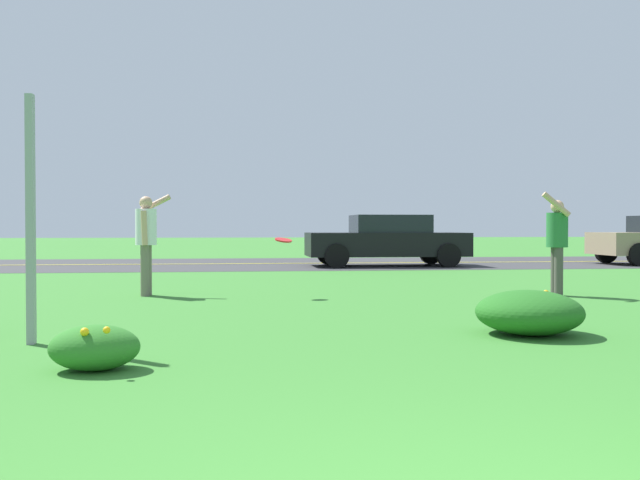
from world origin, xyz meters
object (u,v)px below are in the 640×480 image
at_px(frisbee_red, 283,240).
at_px(car_black_center_left, 387,240).
at_px(sign_post_near_path, 31,220).
at_px(person_catcher_green_shirt, 557,238).
at_px(person_thrower_white_shirt, 146,236).

relative_size(frisbee_red, car_black_center_left, 0.06).
relative_size(sign_post_near_path, frisbee_red, 8.52).
bearing_deg(sign_post_near_path, frisbee_red, 57.02).
xyz_separation_m(person_catcher_green_shirt, car_black_center_left, (-0.89, 8.78, -0.19)).
height_order(frisbee_red, car_black_center_left, car_black_center_left).
bearing_deg(person_thrower_white_shirt, frisbee_red, -13.63).
bearing_deg(person_catcher_green_shirt, frisbee_red, 176.32).
relative_size(person_catcher_green_shirt, frisbee_red, 6.00).
xyz_separation_m(sign_post_near_path, frisbee_red, (2.70, 4.16, -0.28)).
distance_m(sign_post_near_path, person_catcher_green_shirt, 8.12).
xyz_separation_m(person_thrower_white_shirt, frisbee_red, (2.19, -0.53, -0.06)).
height_order(sign_post_near_path, frisbee_red, sign_post_near_path).
relative_size(sign_post_near_path, person_thrower_white_shirt, 1.44).
distance_m(person_thrower_white_shirt, person_catcher_green_shirt, 6.67).
distance_m(sign_post_near_path, person_thrower_white_shirt, 4.73).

